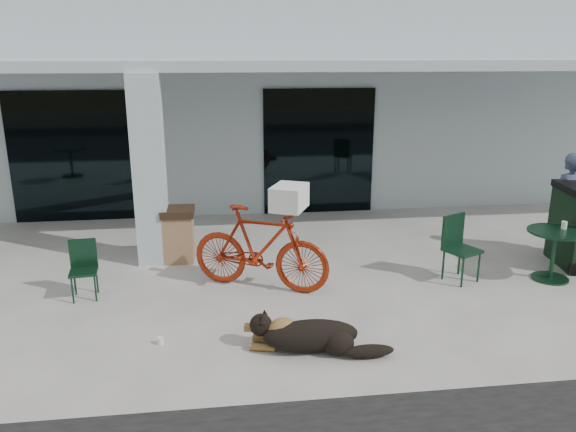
{
  "coord_description": "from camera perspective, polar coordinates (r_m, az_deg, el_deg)",
  "views": [
    {
      "loc": [
        -0.4,
        -6.9,
        3.42
      ],
      "look_at": [
        0.66,
        1.32,
        1.0
      ],
      "focal_mm": 35.0,
      "sensor_mm": 36.0,
      "label": 1
    }
  ],
  "objects": [
    {
      "name": "building",
      "position": [
        15.45,
        -5.95,
        11.86
      ],
      "size": [
        22.0,
        7.0,
        4.5
      ],
      "primitive_type": "cube",
      "color": "#ACBCC3",
      "rests_on": "ground"
    },
    {
      "name": "storefront_glass_left",
      "position": [
        12.38,
        -20.39,
        5.64
      ],
      "size": [
        2.8,
        0.06,
        2.7
      ],
      "primitive_type": "cube",
      "color": "black",
      "rests_on": "ground"
    },
    {
      "name": "dog",
      "position": [
        6.79,
        2.34,
        -11.87
      ],
      "size": [
        1.39,
        0.76,
        0.44
      ],
      "primitive_type": null,
      "rotation": [
        0.0,
        0.0,
        -0.25
      ],
      "color": "black",
      "rests_on": "ground"
    },
    {
      "name": "person",
      "position": [
        10.84,
        26.37,
        1.1
      ],
      "size": [
        0.73,
        0.55,
        1.8
      ],
      "primitive_type": "imported",
      "rotation": [
        0.0,
        0.0,
        3.33
      ],
      "color": "#3B4863",
      "rests_on": "ground"
    },
    {
      "name": "laundry_basket",
      "position": [
        7.96,
        0.12,
        1.9
      ],
      "size": [
        0.64,
        0.71,
        0.35
      ],
      "primitive_type": "cube",
      "rotation": [
        0.0,
        0.0,
        1.14
      ],
      "color": "white",
      "rests_on": "bicycle"
    },
    {
      "name": "storefront_glass_right",
      "position": [
        12.26,
        3.14,
        6.53
      ],
      "size": [
        2.4,
        0.06,
        2.7
      ],
      "primitive_type": "cube",
      "color": "black",
      "rests_on": "ground"
    },
    {
      "name": "column",
      "position": [
        9.45,
        -13.91,
        4.44
      ],
      "size": [
        0.5,
        0.5,
        3.12
      ],
      "primitive_type": "cube",
      "color": "#ACBCC3",
      "rests_on": "ground"
    },
    {
      "name": "ground",
      "position": [
        7.71,
        -3.65,
        -10.09
      ],
      "size": [
        80.0,
        80.0,
        0.0
      ],
      "primitive_type": "plane",
      "color": "#B9B6AF",
      "rests_on": "ground"
    },
    {
      "name": "cafe_chair_near",
      "position": [
        8.57,
        -20.07,
        -5.25
      ],
      "size": [
        0.43,
        0.46,
        0.84
      ],
      "primitive_type": null,
      "rotation": [
        0.0,
        0.0,
        0.12
      ],
      "color": "#12341F",
      "rests_on": "ground"
    },
    {
      "name": "trash_receptacle",
      "position": [
        9.67,
        -11.02,
        -1.86
      ],
      "size": [
        0.56,
        0.56,
        0.92
      ],
      "primitive_type": null,
      "rotation": [
        0.0,
        0.0,
        -0.03
      ],
      "color": "#8D6949",
      "rests_on": "ground"
    },
    {
      "name": "cup_near_dog",
      "position": [
        7.17,
        -12.82,
        -12.26
      ],
      "size": [
        0.09,
        0.09,
        0.09
      ],
      "primitive_type": "cylinder",
      "rotation": [
        0.0,
        0.0,
        0.32
      ],
      "color": "white",
      "rests_on": "ground"
    },
    {
      "name": "cafe_chair_far_a",
      "position": [
        9.04,
        17.29,
        -3.26
      ],
      "size": [
        0.64,
        0.66,
        1.02
      ],
      "primitive_type": null,
      "rotation": [
        0.0,
        0.0,
        0.46
      ],
      "color": "#12341F",
      "rests_on": "ground"
    },
    {
      "name": "bicycle",
      "position": [
        8.33,
        -2.84,
        -3.27
      ],
      "size": [
        2.17,
        1.43,
        1.27
      ],
      "primitive_type": "imported",
      "rotation": [
        0.0,
        0.0,
        1.14
      ],
      "color": "maroon",
      "rests_on": "ground"
    },
    {
      "name": "cafe_table_far",
      "position": [
        9.64,
        25.34,
        -3.62
      ],
      "size": [
        0.97,
        0.97,
        0.8
      ],
      "primitive_type": null,
      "rotation": [
        0.0,
        0.0,
        -0.15
      ],
      "color": "#12341F",
      "rests_on": "ground"
    },
    {
      "name": "cup_on_table",
      "position": [
        9.66,
        26.24,
        -0.84
      ],
      "size": [
        0.1,
        0.1,
        0.12
      ],
      "primitive_type": "cylinder",
      "rotation": [
        0.0,
        0.0,
        -0.15
      ],
      "color": "white",
      "rests_on": "cafe_table_far"
    },
    {
      "name": "overhang",
      "position": [
        10.51,
        -5.33,
        15.06
      ],
      "size": [
        22.0,
        2.8,
        0.18
      ],
      "primitive_type": "cube",
      "color": "#ACBCC3",
      "rests_on": "column"
    }
  ]
}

